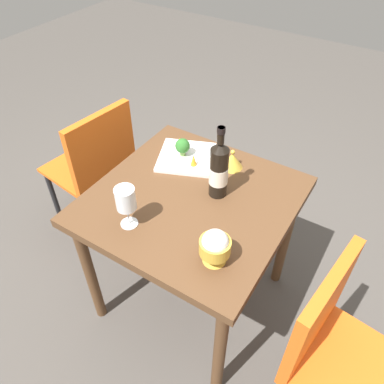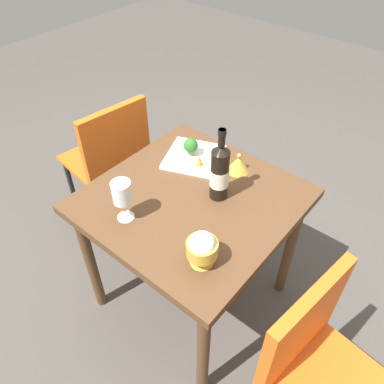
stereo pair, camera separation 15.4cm
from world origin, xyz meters
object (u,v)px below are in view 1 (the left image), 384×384
wine_bottle (219,170)px  serving_plate (186,157)px  rice_bowl_lid (232,160)px  carrot_garnish_right (180,142)px  wine_glass (126,200)px  carrot_garnish_left (194,160)px  chair_near_window (332,343)px  chair_by_wall (97,162)px  rice_bowl (215,246)px  broccoli_floret (183,146)px

wine_bottle → serving_plate: wine_bottle is taller
rice_bowl_lid → carrot_garnish_right: bearing=2.5°
rice_bowl_lid → wine_bottle: bearing=99.6°
wine_glass → carrot_garnish_right: wine_glass is taller
wine_bottle → serving_plate: size_ratio=1.00×
carrot_garnish_left → rice_bowl_lid: bearing=-145.9°
wine_glass → carrot_garnish_right: size_ratio=3.57×
wine_bottle → wine_glass: size_ratio=1.81×
wine_glass → carrot_garnish_left: size_ratio=3.23×
chair_near_window → carrot_garnish_left: chair_near_window is taller
wine_bottle → wine_glass: 0.39m
wine_glass → rice_bowl_lid: size_ratio=1.79×
chair_by_wall → wine_glass: (-0.58, 0.39, 0.33)m
rice_bowl → carrot_garnish_left: bearing=-50.1°
wine_bottle → carrot_garnish_left: (0.18, -0.09, -0.08)m
chair_by_wall → serving_plate: bearing=-75.5°
chair_by_wall → wine_bottle: size_ratio=2.62×
wine_bottle → carrot_garnish_left: wine_bottle is taller
chair_by_wall → wine_bottle: (-0.78, 0.06, 0.32)m
chair_by_wall → broccoli_floret: bearing=-75.6°
chair_by_wall → carrot_garnish_right: (-0.48, -0.12, 0.24)m
chair_near_window → broccoli_floret: bearing=-106.6°
chair_near_window → broccoli_floret: chair_near_window is taller
serving_plate → chair_near_window: bearing=155.0°
rice_bowl_lid → carrot_garnish_left: bearing=34.1°
chair_near_window → rice_bowl_lid: size_ratio=8.50×
carrot_garnish_left → serving_plate: bearing=-31.6°
serving_plate → broccoli_floret: 0.06m
carrot_garnish_right → broccoli_floret: bearing=134.7°
wine_glass → carrot_garnish_left: 0.43m
chair_near_window → wine_glass: size_ratio=4.75×
rice_bowl_lid → carrot_garnish_right: rice_bowl_lid is taller
serving_plate → broccoli_floret: size_ratio=3.80×
rice_bowl_lid → broccoli_floret: (0.23, 0.06, 0.03)m
carrot_garnish_left → wine_bottle: bearing=152.2°
chair_near_window → carrot_garnish_left: size_ratio=15.34×
broccoli_floret → carrot_garnish_right: size_ratio=1.71×
chair_near_window → chair_by_wall: same height
chair_by_wall → rice_bowl: bearing=-104.4°
chair_near_window → serving_plate: (0.86, -0.40, 0.20)m
rice_bowl_lid → carrot_garnish_right: size_ratio=1.99×
wine_glass → chair_near_window: bearing=-175.4°
serving_plate → broccoli_floret: broccoli_floret is taller
wine_glass → carrot_garnish_left: (-0.03, -0.42, -0.09)m
serving_plate → wine_glass: bearing=94.6°
chair_near_window → serving_plate: chair_near_window is taller
broccoli_floret → rice_bowl: bearing=133.6°
chair_by_wall → rice_bowl: (-0.94, 0.37, 0.27)m
carrot_garnish_left → carrot_garnish_right: carrot_garnish_left is taller
wine_bottle → rice_bowl_lid: 0.21m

